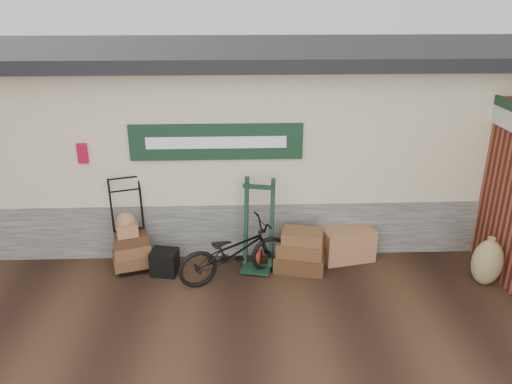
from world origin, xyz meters
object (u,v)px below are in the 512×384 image
green_barrow (258,226)px  bicycle (234,249)px  porter_trolley (129,223)px  wicker_hamper (346,243)px  suitcase_stack (300,250)px  black_trunk (165,262)px

green_barrow → bicycle: size_ratio=0.84×
green_barrow → bicycle: 0.54m
porter_trolley → wicker_hamper: size_ratio=1.78×
green_barrow → bicycle: (-0.37, -0.32, -0.22)m
green_barrow → suitcase_stack: green_barrow is taller
porter_trolley → black_trunk: porter_trolley is taller
suitcase_stack → bicycle: bicycle is taller
green_barrow → suitcase_stack: (0.65, -0.08, -0.39)m
porter_trolley → suitcase_stack: size_ratio=1.89×
wicker_hamper → bicycle: size_ratio=0.47×
suitcase_stack → wicker_hamper: 0.87m
green_barrow → suitcase_stack: bearing=7.1°
porter_trolley → bicycle: 1.71m
green_barrow → porter_trolley: bearing=-170.7°
porter_trolley → wicker_hamper: 3.47m
porter_trolley → bicycle: size_ratio=0.83×
bicycle → suitcase_stack: bearing=-98.0°
suitcase_stack → black_trunk: (-2.09, -0.05, -0.15)m
wicker_hamper → suitcase_stack: bearing=-157.7°
porter_trolley → green_barrow: (2.00, -0.17, 0.00)m
porter_trolley → wicker_hamper: (3.44, 0.08, -0.46)m
green_barrow → wicker_hamper: bearing=23.9°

